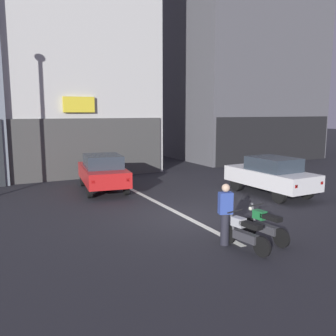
{
  "coord_description": "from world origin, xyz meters",
  "views": [
    {
      "loc": [
        -6.0,
        -10.21,
        3.54
      ],
      "look_at": [
        0.32,
        2.0,
        1.4
      ],
      "focal_mm": 38.69,
      "sensor_mm": 36.0,
      "label": 1
    }
  ],
  "objects_px": {
    "car_white_parked_kerbside": "(271,175)",
    "person_by_motorcycles": "(225,214)",
    "motorcycle_silver_row_leftmost": "(244,233)",
    "motorcycle_green_row_left_mid": "(265,225)",
    "car_red_crossing_near": "(103,171)",
    "car_silver_down_street": "(107,153)"
  },
  "relations": [
    {
      "from": "car_red_crossing_near",
      "to": "car_silver_down_street",
      "type": "distance_m",
      "value": 7.09
    },
    {
      "from": "car_white_parked_kerbside",
      "to": "motorcycle_silver_row_leftmost",
      "type": "distance_m",
      "value": 6.75
    },
    {
      "from": "motorcycle_green_row_left_mid",
      "to": "car_silver_down_street",
      "type": "bearing_deg",
      "value": 88.55
    },
    {
      "from": "car_white_parked_kerbside",
      "to": "person_by_motorcycles",
      "type": "xyz_separation_m",
      "value": [
        -5.27,
        -3.93,
        -0.03
      ]
    },
    {
      "from": "car_red_crossing_near",
      "to": "person_by_motorcycles",
      "type": "xyz_separation_m",
      "value": [
        0.85,
        -8.1,
        -0.03
      ]
    },
    {
      "from": "car_red_crossing_near",
      "to": "motorcycle_silver_row_leftmost",
      "type": "relative_size",
      "value": 2.59
    },
    {
      "from": "car_red_crossing_near",
      "to": "motorcycle_green_row_left_mid",
      "type": "xyz_separation_m",
      "value": [
        2.0,
        -8.37,
        -0.43
      ]
    },
    {
      "from": "car_white_parked_kerbside",
      "to": "car_silver_down_street",
      "type": "relative_size",
      "value": 0.97
    },
    {
      "from": "motorcycle_green_row_left_mid",
      "to": "person_by_motorcycles",
      "type": "bearing_deg",
      "value": 166.83
    },
    {
      "from": "car_red_crossing_near",
      "to": "car_silver_down_street",
      "type": "height_order",
      "value": "same"
    },
    {
      "from": "motorcycle_green_row_left_mid",
      "to": "person_by_motorcycles",
      "type": "height_order",
      "value": "person_by_motorcycles"
    },
    {
      "from": "car_white_parked_kerbside",
      "to": "motorcycle_silver_row_leftmost",
      "type": "xyz_separation_m",
      "value": [
        -5.06,
        -4.45,
        -0.43
      ]
    },
    {
      "from": "car_red_crossing_near",
      "to": "car_white_parked_kerbside",
      "type": "relative_size",
      "value": 1.04
    },
    {
      "from": "car_white_parked_kerbside",
      "to": "motorcycle_silver_row_leftmost",
      "type": "relative_size",
      "value": 2.5
    },
    {
      "from": "car_white_parked_kerbside",
      "to": "person_by_motorcycles",
      "type": "relative_size",
      "value": 2.48
    },
    {
      "from": "car_white_parked_kerbside",
      "to": "motorcycle_green_row_left_mid",
      "type": "distance_m",
      "value": 5.9
    },
    {
      "from": "car_white_parked_kerbside",
      "to": "car_silver_down_street",
      "type": "xyz_separation_m",
      "value": [
        -3.75,
        10.85,
        0.0
      ]
    },
    {
      "from": "car_silver_down_street",
      "to": "motorcycle_green_row_left_mid",
      "type": "bearing_deg",
      "value": -91.45
    },
    {
      "from": "car_red_crossing_near",
      "to": "motorcycle_silver_row_leftmost",
      "type": "bearing_deg",
      "value": -82.94
    },
    {
      "from": "car_red_crossing_near",
      "to": "motorcycle_silver_row_leftmost",
      "type": "xyz_separation_m",
      "value": [
        1.07,
        -8.62,
        -0.43
      ]
    },
    {
      "from": "motorcycle_silver_row_leftmost",
      "to": "motorcycle_green_row_left_mid",
      "type": "relative_size",
      "value": 0.99
    },
    {
      "from": "car_white_parked_kerbside",
      "to": "car_silver_down_street",
      "type": "bearing_deg",
      "value": 109.06
    }
  ]
}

